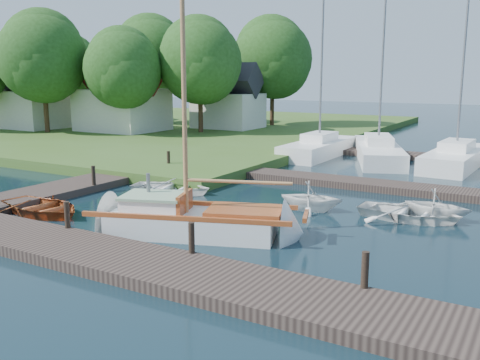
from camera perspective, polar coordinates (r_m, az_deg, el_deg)
The scene contains 28 objects.
ground at distance 18.70m, azimuth 0.00°, elevation -3.61°, with size 160.00×160.00×0.00m, color black.
near_dock at distance 14.03m, azimuth -12.61°, elevation -8.31°, with size 18.00×2.20×0.30m, color black.
left_dock at distance 25.00m, azimuth -13.64°, elevation 0.18°, with size 2.20×18.00×0.30m, color black.
far_dock at distance 23.68m, azimuth 12.21°, elevation -0.35°, with size 14.00×1.60×0.30m, color black.
shore at distance 53.04m, azimuth -14.32°, elevation 5.89°, with size 50.00×40.00×0.50m, color #395A1D.
mooring_post_1 at distance 16.62m, azimuth -17.96°, elevation -3.55°, with size 0.16×0.16×0.80m, color black.
mooring_post_2 at distance 13.68m, azimuth -5.19°, elevation -6.16°, with size 0.16×0.16×0.80m, color black.
mooring_post_3 at distance 11.78m, azimuth 13.19°, elevation -9.31°, with size 0.16×0.16×0.80m, color black.
mooring_post_4 at distance 22.81m, azimuth -15.36°, elevation 0.48°, with size 0.16×0.16×0.80m, color black.
mooring_post_5 at distance 26.48m, azimuth -7.63°, elevation 2.21°, with size 0.16×0.16×0.80m, color black.
sailboat at distance 16.26m, azimuth -4.48°, elevation -4.65°, with size 7.39×4.24×9.83m.
dinghy at distance 19.77m, azimuth -20.39°, elevation -2.40°, with size 2.56×3.58×0.74m, color maroon.
tender_a at distance 21.94m, azimuth -7.38°, elevation -0.57°, with size 2.37×3.32×0.69m, color white.
tender_b at distance 19.15m, azimuth 7.61°, elevation -1.56°, with size 1.91×2.22×1.17m, color white.
tender_c at distance 18.72m, azimuth 17.62°, elevation -3.03°, with size 2.39×3.35×0.69m, color white.
tender_d at distance 18.98m, azimuth 20.29°, elevation -2.30°, with size 1.89×2.19×1.15m, color white.
marina_boat_0 at distance 32.27m, azimuth 8.45°, elevation 3.53°, with size 2.22×7.51×9.76m.
marina_boat_1 at distance 31.59m, azimuth 14.51°, elevation 3.12°, with size 5.31×9.26×9.48m.
marina_boat_2 at distance 30.30m, azimuth 22.06°, elevation 2.39°, with size 2.58×7.78×12.36m.
house_a at distance 43.02m, azimuth -12.45°, elevation 8.47°, with size 6.30×5.00×6.29m.
house_b at distance 47.53m, azimuth -21.29°, elevation 7.97°, with size 5.77×4.50×5.79m.
house_c at distance 44.21m, azimuth -1.27°, elevation 8.29°, with size 5.25×4.00×5.28m.
tree_1 at distance 43.18m, azimuth -20.27°, elevation 12.22°, with size 6.70×6.70×9.20m.
tree_2 at distance 40.20m, azimuth -12.37°, elevation 11.57°, with size 5.83×5.75×7.82m.
tree_3 at distance 40.85m, azimuth -4.26°, elevation 12.56°, with size 6.41×6.38×8.74m.
tree_4 at distance 48.89m, azimuth -9.48°, elevation 12.86°, with size 7.01×7.01×9.66m.
tree_5 at distance 52.95m, azimuth -17.67°, elevation 11.32°, with size 6.00×5.94×8.10m.
tree_7 at distance 46.73m, azimuth 3.53°, elevation 12.86°, with size 6.83×6.83×9.38m.
Camera 1 is at (9.14, -15.61, 4.75)m, focal length 40.00 mm.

